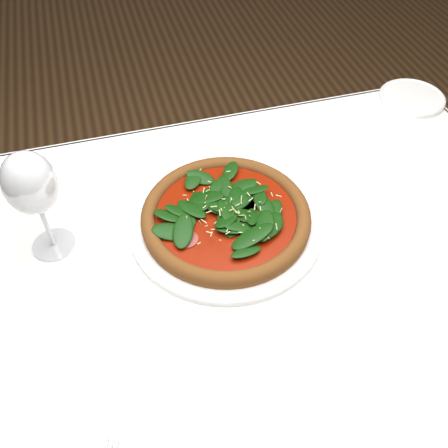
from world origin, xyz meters
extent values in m
plane|color=brown|center=(0.00, 0.00, 0.00)|extent=(6.00, 6.00, 0.00)
cube|color=white|center=(0.00, 0.00, 0.73)|extent=(1.20, 0.80, 0.04)
cylinder|color=#4E371F|center=(0.54, 0.34, 0.35)|extent=(0.06, 0.06, 0.71)
cube|color=white|center=(0.00, 0.40, 0.64)|extent=(1.20, 0.01, 0.22)
cylinder|color=white|center=(0.00, 0.08, 0.76)|extent=(0.36, 0.36, 0.01)
torus|color=white|center=(0.00, 0.08, 0.76)|extent=(0.36, 0.36, 0.01)
cylinder|color=brown|center=(0.00, 0.08, 0.77)|extent=(0.32, 0.32, 0.01)
torus|color=#AE6228|center=(0.00, 0.08, 0.78)|extent=(0.32, 0.32, 0.03)
cylinder|color=#971405|center=(0.00, 0.08, 0.78)|extent=(0.26, 0.26, 0.00)
cylinder|color=#95423B|center=(0.00, 0.08, 0.78)|extent=(0.23, 0.23, 0.00)
ellipsoid|color=#123C0B|center=(0.00, 0.08, 0.79)|extent=(0.25, 0.25, 0.02)
cylinder|color=#F1EA9D|center=(0.00, 0.08, 0.80)|extent=(0.23, 0.23, 0.00)
cylinder|color=silver|center=(-0.31, 0.11, 0.75)|extent=(0.08, 0.08, 0.00)
cylinder|color=silver|center=(-0.31, 0.11, 0.81)|extent=(0.01, 0.01, 0.10)
ellipsoid|color=silver|center=(-0.31, 0.11, 0.90)|extent=(0.09, 0.09, 0.11)
cylinder|color=white|center=(0.54, 0.34, 0.76)|extent=(0.15, 0.15, 0.01)
torus|color=white|center=(0.54, 0.34, 0.76)|extent=(0.15, 0.15, 0.01)
camera|label=1|loc=(-0.17, -0.51, 1.44)|focal=40.00mm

